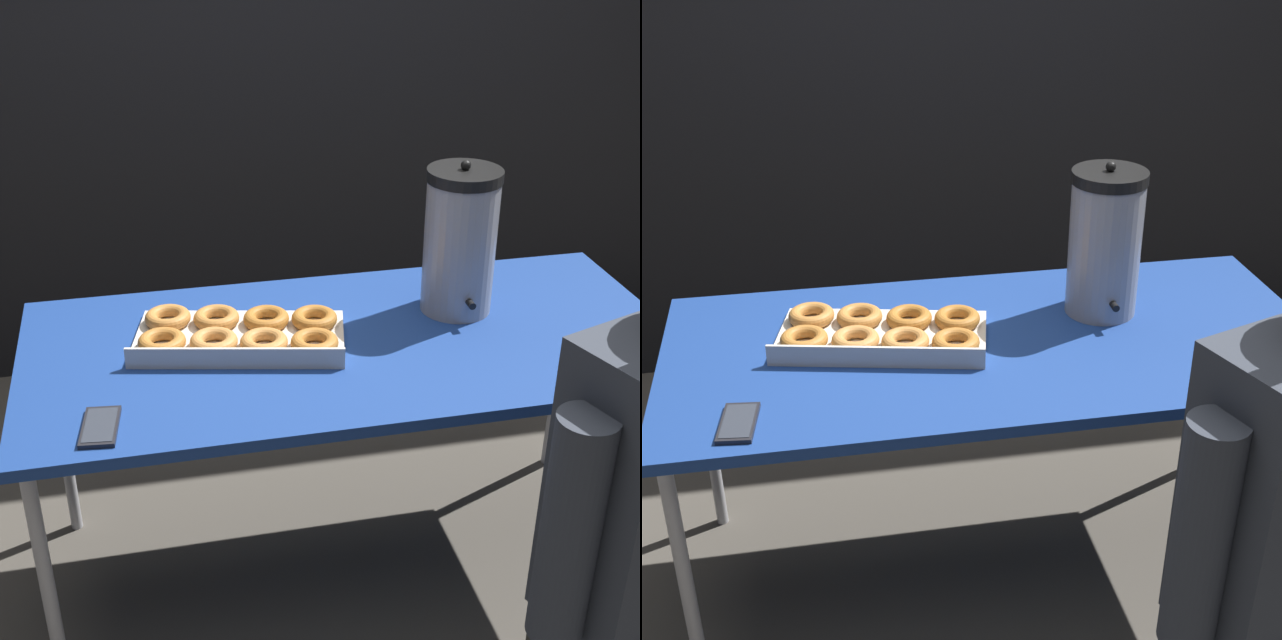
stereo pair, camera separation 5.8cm
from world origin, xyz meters
TOP-DOWN VIEW (x-y plane):
  - ground_plane at (0.00, 0.00)m, footprint 12.00×12.00m
  - folding_table at (0.00, 0.00)m, footprint 1.56×0.73m
  - donut_box at (-0.26, 0.04)m, footprint 0.54×0.36m
  - coffee_urn at (0.30, 0.10)m, footprint 0.18×0.21m
  - cell_phone at (-0.59, -0.26)m, footprint 0.09×0.14m

SIDE VIEW (x-z plane):
  - ground_plane at x=0.00m, z-range 0.00..0.00m
  - folding_table at x=0.00m, z-range 0.31..1.02m
  - cell_phone at x=-0.59m, z-range 0.71..0.72m
  - donut_box at x=-0.26m, z-range 0.71..0.76m
  - coffee_urn at x=0.30m, z-range 0.70..1.09m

